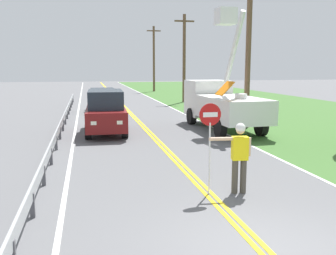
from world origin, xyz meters
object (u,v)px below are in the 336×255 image
(flagger_worker, at_px, (239,153))
(utility_bucket_truck, at_px, (221,101))
(utility_pole_far, at_px, (154,58))
(stop_sign_paddle, at_px, (210,128))
(utility_pole_near, at_px, (249,42))
(oncoming_suv_nearest, at_px, (106,112))
(utility_pole_mid, at_px, (184,57))
(oncoming_sedan_second, at_px, (103,100))

(flagger_worker, xyz_separation_m, utility_bucket_truck, (3.11, 9.91, 0.39))
(flagger_worker, xyz_separation_m, utility_pole_far, (5.06, 40.77, 3.35))
(stop_sign_paddle, relative_size, utility_pole_near, 0.27)
(oncoming_suv_nearest, bearing_deg, utility_pole_mid, 62.68)
(utility_pole_near, relative_size, utility_pole_far, 1.03)
(utility_pole_mid, bearing_deg, stop_sign_paddle, -103.13)
(stop_sign_paddle, height_order, oncoming_suv_nearest, stop_sign_paddle)
(stop_sign_paddle, bearing_deg, oncoming_suv_nearest, 102.36)
(utility_pole_mid, bearing_deg, oncoming_suv_nearest, -117.32)
(utility_pole_mid, distance_m, utility_pole_far, 15.77)
(flagger_worker, bearing_deg, stop_sign_paddle, 172.83)
(utility_pole_mid, bearing_deg, flagger_worker, -101.41)
(utility_pole_near, xyz_separation_m, utility_pole_far, (0.51, 30.89, -0.12))
(utility_pole_mid, bearing_deg, oncoming_sedan_second, -140.70)
(flagger_worker, height_order, utility_pole_near, utility_pole_near)
(stop_sign_paddle, distance_m, utility_pole_far, 41.18)
(oncoming_sedan_second, height_order, utility_pole_near, utility_pole_near)
(stop_sign_paddle, bearing_deg, utility_bucket_truck, 68.46)
(stop_sign_paddle, bearing_deg, flagger_worker, -7.17)
(utility_bucket_truck, bearing_deg, flagger_worker, -107.42)
(utility_bucket_truck, distance_m, oncoming_sedan_second, 10.54)
(utility_pole_near, bearing_deg, utility_bucket_truck, 178.85)
(stop_sign_paddle, distance_m, oncoming_sedan_second, 18.76)
(flagger_worker, bearing_deg, utility_bucket_truck, 72.58)
(flagger_worker, relative_size, utility_pole_mid, 0.23)
(oncoming_sedan_second, xyz_separation_m, utility_pole_mid, (7.64, 6.25, 3.28))
(flagger_worker, height_order, utility_pole_far, utility_pole_far)
(oncoming_sedan_second, bearing_deg, stop_sign_paddle, -84.40)
(utility_pole_near, relative_size, utility_pole_mid, 1.10)
(utility_pole_mid, relative_size, utility_pole_far, 0.93)
(stop_sign_paddle, xyz_separation_m, utility_pole_near, (5.31, 9.78, 2.80))
(flagger_worker, bearing_deg, utility_pole_mid, 78.59)
(utility_bucket_truck, bearing_deg, utility_pole_far, 86.39)
(utility_pole_mid, xyz_separation_m, utility_pole_far, (0.01, 15.77, 0.28))
(oncoming_suv_nearest, height_order, oncoming_sedan_second, oncoming_suv_nearest)
(utility_bucket_truck, height_order, oncoming_sedan_second, utility_bucket_truck)
(utility_pole_mid, bearing_deg, utility_pole_far, 89.97)
(stop_sign_paddle, distance_m, utility_bucket_truck, 10.55)
(flagger_worker, xyz_separation_m, utility_pole_near, (4.55, 9.88, 3.47))
(utility_pole_mid, height_order, utility_pole_far, utility_pole_far)
(stop_sign_paddle, xyz_separation_m, utility_bucket_truck, (3.87, 9.81, -0.27))
(oncoming_sedan_second, bearing_deg, utility_pole_mid, 39.30)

